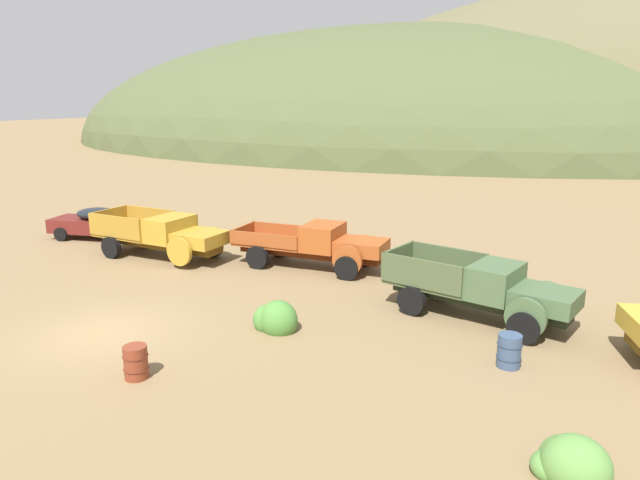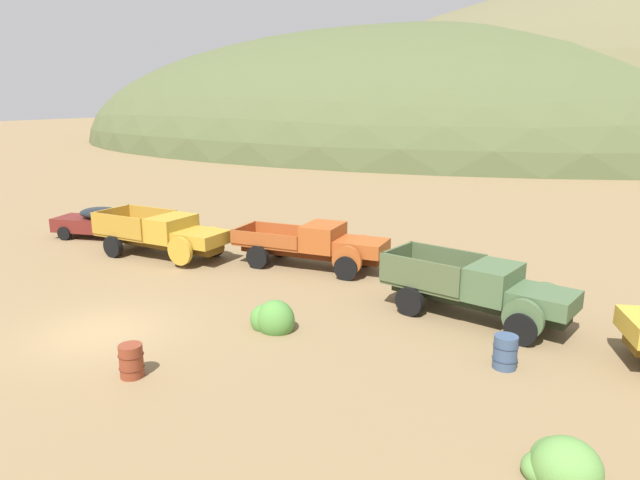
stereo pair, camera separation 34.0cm
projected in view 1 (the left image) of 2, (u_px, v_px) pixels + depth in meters
The scene contains 12 objects.
ground_plane at pixel (102, 334), 17.30m from camera, with size 300.00×300.00×0.00m, color olive.
hill_center at pixel (393, 143), 88.42m from camera, with size 108.65×71.11×34.06m, color #4C5633.
car_oxblood at pixel (92, 222), 28.80m from camera, with size 4.78×2.75×1.57m.
truck_mustard at pixel (168, 235), 25.17m from camera, with size 6.31×2.54×1.91m.
truck_oxide_orange at pixel (321, 245), 23.63m from camera, with size 6.57×2.65×1.89m.
truck_weathered_green at pixel (490, 291), 18.05m from camera, with size 6.23×3.15×1.91m.
oil_drum_by_truck at pixel (509, 351), 15.09m from camera, with size 0.66×0.66×0.90m.
oil_drum_spare at pixel (136, 362), 14.49m from camera, with size 0.64×0.64×0.86m.
bush_front_left at pixel (170, 229), 29.91m from camera, with size 1.23×0.98×0.98m.
bush_near_barrel at pixel (275, 320), 17.53m from camera, with size 1.47×1.08×1.23m.
bush_between_trucks at pixel (569, 464), 10.69m from camera, with size 1.43×1.18×1.16m.
bush_back_edge at pixel (548, 297), 19.82m from camera, with size 1.12×0.99×0.98m.
Camera 1 is at (13.19, -11.34, 6.92)m, focal length 32.31 mm.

